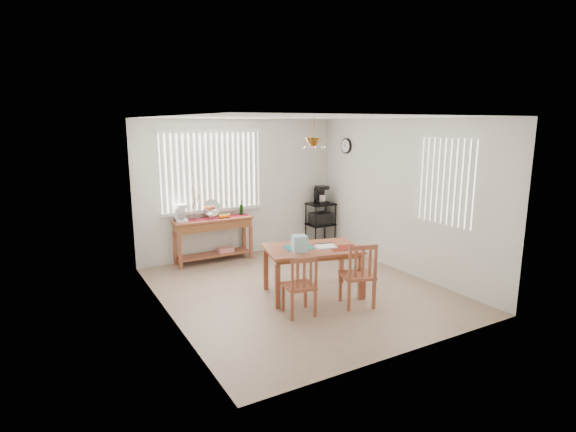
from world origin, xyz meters
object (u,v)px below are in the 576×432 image
chair_right (358,275)px  dining_table (312,253)px  wire_cart (321,220)px  sideboard (214,229)px  chair_left (300,286)px  cart_items (321,195)px

chair_right → dining_table: bearing=115.0°
wire_cart → chair_right: (-1.32, -2.94, -0.09)m
sideboard → wire_cart: 2.33m
sideboard → chair_left: (0.15, -2.83, -0.20)m
dining_table → chair_left: size_ratio=1.83×
sideboard → chair_left: bearing=-86.9°
sideboard → cart_items: bearing=-0.4°
sideboard → cart_items: (2.33, -0.02, 0.45)m
cart_items → chair_left: (-2.18, -2.81, -0.65)m
chair_left → sideboard: bearing=93.1°
dining_table → chair_right: 0.79m
sideboard → chair_left: 2.84m
cart_items → chair_right: cart_items is taller
chair_right → chair_left: bearing=170.7°
sideboard → dining_table: sideboard is taller
cart_items → dining_table: (-1.64, -2.26, -0.42)m
wire_cart → chair_right: size_ratio=0.97×
cart_items → dining_table: 2.82m
wire_cart → chair_left: wire_cart is taller
sideboard → cart_items: size_ratio=3.93×
wire_cart → chair_left: size_ratio=1.07×
cart_items → chair_right: size_ratio=0.40×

